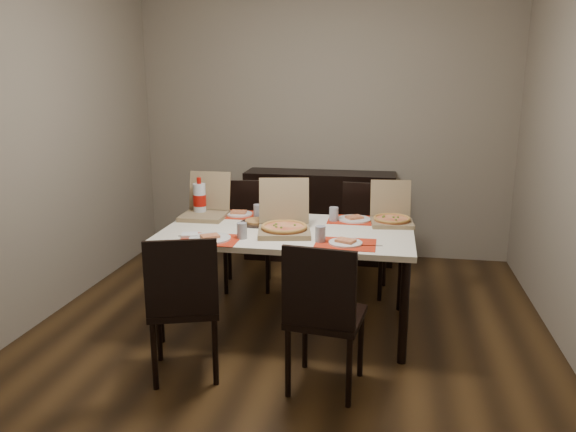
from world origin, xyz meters
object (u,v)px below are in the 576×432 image
object	(u,v)px
chair_far_right	(364,233)
soda_bottle	(200,199)
pizza_box_center	(284,225)
dining_table	(288,238)
sideboard	(319,216)
chair_near_left	(183,301)
chair_near_right	(323,312)
dip_bowl	(296,221)
chair_far_left	(248,229)

from	to	relation	value
chair_far_right	soda_bottle	distance (m)	1.45
pizza_box_center	dining_table	bearing A→B (deg)	83.39
soda_bottle	chair_far_right	bearing A→B (deg)	24.37
sideboard	chair_near_left	size ratio (longest dim) A/B	1.61
chair_near_right	soda_bottle	size ratio (longest dim) A/B	3.01
dining_table	chair_far_right	distance (m)	1.03
sideboard	pizza_box_center	xyz separation A→B (m)	(-0.04, -1.74, 0.36)
pizza_box_center	soda_bottle	world-z (taller)	pizza_box_center
dip_bowl	soda_bottle	size ratio (longest dim) A/B	0.38
chair_far_right	chair_near_right	bearing A→B (deg)	-94.62
chair_far_left	chair_far_right	world-z (taller)	same
dining_table	chair_near_right	size ratio (longest dim) A/B	1.94
chair_near_left	pizza_box_center	xyz separation A→B (m)	(0.47, 0.78, 0.30)
sideboard	chair_far_right	size ratio (longest dim) A/B	1.61
chair_near_right	dip_bowl	distance (m)	1.15
chair_near_left	chair_near_right	bearing A→B (deg)	-0.72
pizza_box_center	soda_bottle	size ratio (longest dim) A/B	1.51
sideboard	chair_near_left	bearing A→B (deg)	-101.37
chair_far_right	sideboard	bearing A→B (deg)	121.95
dining_table	chair_near_right	world-z (taller)	chair_near_right
chair_near_left	pizza_box_center	size ratio (longest dim) A/B	2.00
chair_near_right	chair_far_left	size ratio (longest dim) A/B	1.00
chair_far_left	dining_table	bearing A→B (deg)	-57.53
sideboard	pizza_box_center	size ratio (longest dim) A/B	3.22
dining_table	soda_bottle	distance (m)	0.85
chair_far_right	pizza_box_center	size ratio (longest dim) A/B	2.00
chair_near_left	pizza_box_center	distance (m)	0.96
chair_near_left	chair_far_left	bearing A→B (deg)	90.96
chair_near_right	soda_bottle	xyz separation A→B (m)	(-1.14, 1.18, 0.37)
chair_near_right	pizza_box_center	distance (m)	0.93
chair_far_left	chair_far_right	bearing A→B (deg)	3.77
sideboard	dining_table	world-z (taller)	sideboard
dip_bowl	soda_bottle	xyz separation A→B (m)	(-0.80, 0.11, 0.12)
chair_far_right	dip_bowl	xyz separation A→B (m)	(-0.48, -0.69, 0.25)
dining_table	pizza_box_center	distance (m)	0.16
dining_table	dip_bowl	distance (m)	0.20
pizza_box_center	dip_bowl	distance (m)	0.28
chair_near_left	soda_bottle	bearing A→B (deg)	103.78
sideboard	soda_bottle	bearing A→B (deg)	-120.29
pizza_box_center	soda_bottle	distance (m)	0.85
chair_near_right	soda_bottle	distance (m)	1.68
chair_far_right	soda_bottle	bearing A→B (deg)	-155.63
chair_near_right	pizza_box_center	world-z (taller)	pizza_box_center
sideboard	dining_table	size ratio (longest dim) A/B	0.83
dining_table	chair_far_right	world-z (taller)	chair_far_right
sideboard	dining_table	xyz separation A→B (m)	(-0.02, -1.65, 0.23)
chair_far_left	pizza_box_center	world-z (taller)	pizza_box_center
dining_table	chair_near_right	bearing A→B (deg)	-67.38
sideboard	chair_far_right	xyz separation A→B (m)	(0.49, -0.78, 0.06)
sideboard	chair_near_left	world-z (taller)	chair_near_left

